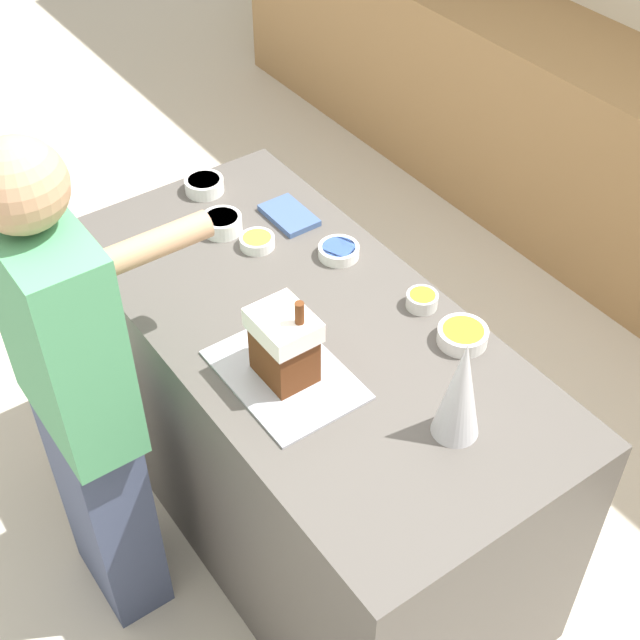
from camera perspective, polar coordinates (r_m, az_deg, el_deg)
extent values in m
plane|color=beige|center=(3.23, -0.74, -12.48)|extent=(12.00, 12.00, 0.00)
cube|color=#514C47|center=(2.85, -0.82, -7.07)|extent=(1.67, 0.80, 0.94)
cube|color=#B2B2BC|center=(2.36, -2.25, -3.50)|extent=(0.41, 0.29, 0.01)
cube|color=#5B2D14|center=(2.30, -2.30, -2.18)|extent=(0.15, 0.12, 0.15)
cube|color=white|center=(2.23, -2.37, -0.32)|extent=(0.17, 0.14, 0.06)
cylinder|color=#5B2D14|center=(2.17, -1.32, 0.46)|extent=(0.02, 0.02, 0.06)
cone|color=silver|center=(2.15, 9.00, -4.40)|extent=(0.12, 0.12, 0.30)
cylinder|color=white|center=(2.84, -6.29, 6.15)|extent=(0.13, 0.13, 0.05)
cylinder|color=white|center=(2.82, -6.32, 6.48)|extent=(0.10, 0.10, 0.01)
cylinder|color=white|center=(3.02, -7.42, 8.55)|extent=(0.13, 0.13, 0.05)
cylinder|color=brown|center=(3.01, -7.45, 8.83)|extent=(0.11, 0.11, 0.01)
cylinder|color=white|center=(2.72, 1.21, 4.42)|extent=(0.13, 0.13, 0.04)
cylinder|color=#4770DB|center=(2.71, 1.21, 4.65)|extent=(0.10, 0.10, 0.01)
cylinder|color=white|center=(2.47, 9.11, -1.00)|extent=(0.14, 0.14, 0.04)
cylinder|color=orange|center=(2.46, 9.15, -0.71)|extent=(0.11, 0.11, 0.01)
cylinder|color=silver|center=(2.56, 6.54, 1.26)|extent=(0.09, 0.09, 0.04)
cylinder|color=orange|center=(2.55, 6.57, 1.53)|extent=(0.07, 0.07, 0.01)
cylinder|color=white|center=(2.77, -4.05, 5.02)|extent=(0.11, 0.11, 0.04)
cylinder|color=yellow|center=(2.76, -4.06, 5.23)|extent=(0.09, 0.09, 0.01)
cube|color=#3F598C|center=(2.89, -2.00, 6.71)|extent=(0.19, 0.12, 0.02)
cube|color=#424C6B|center=(2.84, -13.51, -11.36)|extent=(0.34, 0.19, 0.81)
cube|color=#4C9966|center=(2.30, -16.38, -0.64)|extent=(0.44, 0.20, 0.64)
sphere|color=tan|center=(2.05, -18.71, 8.15)|extent=(0.22, 0.22, 0.22)
cylinder|color=tan|center=(2.26, -12.04, 4.16)|extent=(0.07, 0.44, 0.07)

